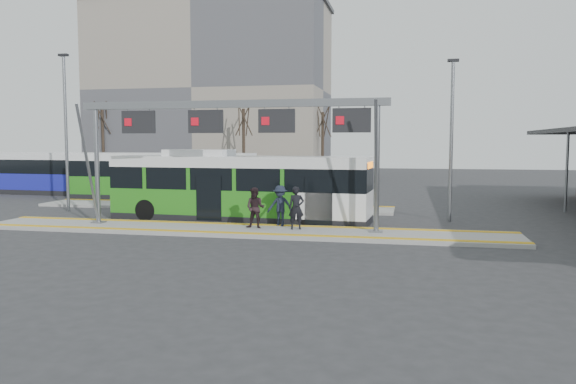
# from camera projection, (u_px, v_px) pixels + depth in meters

# --- Properties ---
(ground) EXTENTS (120.00, 120.00, 0.00)m
(ground) POSITION_uv_depth(u_px,v_px,m) (239.00, 232.00, 22.84)
(ground) COLOR #2D2D30
(ground) RESTS_ON ground
(platform_main) EXTENTS (22.00, 3.00, 0.15)m
(platform_main) POSITION_uv_depth(u_px,v_px,m) (239.00, 230.00, 22.84)
(platform_main) COLOR gray
(platform_main) RESTS_ON ground
(platform_second) EXTENTS (20.00, 3.00, 0.15)m
(platform_second) POSITION_uv_depth(u_px,v_px,m) (213.00, 206.00, 31.47)
(platform_second) COLOR gray
(platform_second) RESTS_ON ground
(tactile_main) EXTENTS (22.00, 2.65, 0.02)m
(tactile_main) POSITION_uv_depth(u_px,v_px,m) (239.00, 228.00, 22.83)
(tactile_main) COLOR gold
(tactile_main) RESTS_ON platform_main
(tactile_second) EXTENTS (20.00, 0.35, 0.02)m
(tactile_second) POSITION_uv_depth(u_px,v_px,m) (220.00, 203.00, 32.58)
(tactile_second) COLOR gold
(tactile_second) RESTS_ON platform_second
(gantry) EXTENTS (13.00, 1.68, 5.20)m
(gantry) POSITION_uv_depth(u_px,v_px,m) (232.00, 126.00, 22.79)
(gantry) COLOR slate
(gantry) RESTS_ON platform_main
(apartment_block) EXTENTS (24.50, 12.50, 18.40)m
(apartment_block) POSITION_uv_depth(u_px,v_px,m) (212.00, 91.00, 60.03)
(apartment_block) COLOR gray
(apartment_block) RESTS_ON ground
(hero_bus) EXTENTS (12.18, 3.25, 3.32)m
(hero_bus) POSITION_uv_depth(u_px,v_px,m) (239.00, 188.00, 26.02)
(hero_bus) COLOR black
(hero_bus) RESTS_ON ground
(bg_bus_green) EXTENTS (11.99, 2.72, 2.99)m
(bg_bus_green) POSITION_uv_depth(u_px,v_px,m) (162.00, 177.00, 35.88)
(bg_bus_green) COLOR black
(bg_bus_green) RESTS_ON ground
(bg_bus_blue) EXTENTS (11.43, 3.15, 2.95)m
(bg_bus_blue) POSITION_uv_depth(u_px,v_px,m) (43.00, 173.00, 40.10)
(bg_bus_blue) COLOR black
(bg_bus_blue) RESTS_ON ground
(passenger_a) EXTENTS (0.72, 0.57, 1.73)m
(passenger_a) POSITION_uv_depth(u_px,v_px,m) (296.00, 208.00, 22.58)
(passenger_a) COLOR black
(passenger_a) RESTS_ON platform_main
(passenger_b) EXTENTS (0.85, 0.68, 1.66)m
(passenger_b) POSITION_uv_depth(u_px,v_px,m) (255.00, 208.00, 22.82)
(passenger_b) COLOR black
(passenger_b) RESTS_ON platform_main
(passenger_c) EXTENTS (1.15, 0.72, 1.70)m
(passenger_c) POSITION_uv_depth(u_px,v_px,m) (280.00, 206.00, 23.48)
(passenger_c) COLOR #1A202F
(passenger_c) RESTS_ON platform_main
(tree_left) EXTENTS (1.40, 1.40, 7.59)m
(tree_left) POSITION_uv_depth(u_px,v_px,m) (244.00, 119.00, 50.44)
(tree_left) COLOR #382B21
(tree_left) RESTS_ON ground
(tree_mid) EXTENTS (1.40, 1.40, 7.45)m
(tree_mid) POSITION_uv_depth(u_px,v_px,m) (323.00, 122.00, 53.90)
(tree_mid) COLOR #382B21
(tree_mid) RESTS_ON ground
(tree_far) EXTENTS (1.40, 1.40, 8.04)m
(tree_far) POSITION_uv_depth(u_px,v_px,m) (102.00, 118.00, 56.25)
(tree_far) COLOR #382B21
(tree_far) RESTS_ON ground
(lamp_west) EXTENTS (0.50, 0.25, 8.27)m
(lamp_west) POSITION_uv_depth(u_px,v_px,m) (66.00, 129.00, 29.64)
(lamp_west) COLOR slate
(lamp_west) RESTS_ON ground
(lamp_east) EXTENTS (0.50, 0.25, 7.40)m
(lamp_east) POSITION_uv_depth(u_px,v_px,m) (451.00, 136.00, 25.59)
(lamp_east) COLOR slate
(lamp_east) RESTS_ON ground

